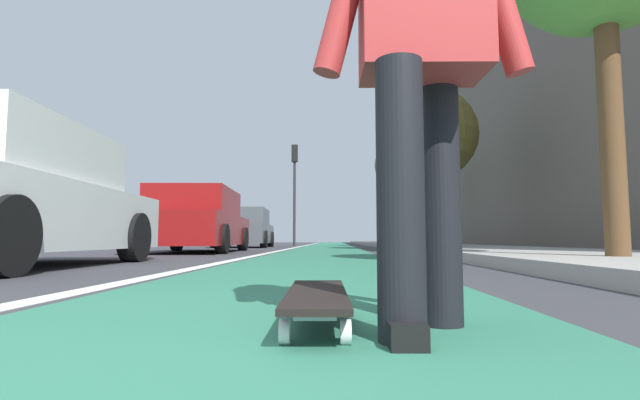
{
  "coord_description": "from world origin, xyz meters",
  "views": [
    {
      "loc": [
        -0.59,
        -0.23,
        0.29
      ],
      "look_at": [
        10.43,
        0.1,
        1.24
      ],
      "focal_mm": 26.05,
      "sensor_mm": 36.0,
      "label": 1
    }
  ],
  "objects_px": {
    "parked_car_far": "(244,229)",
    "pedestrian_distant": "(439,212)",
    "traffic_light": "(295,176)",
    "street_tree_mid": "(431,135)",
    "parked_car_near": "(8,199)",
    "parked_car_mid": "(197,222)",
    "skater_person": "(421,41)",
    "street_tree_far": "(401,166)",
    "skateboard": "(317,297)"
  },
  "relations": [
    {
      "from": "pedestrian_distant",
      "to": "parked_car_mid",
      "type": "bearing_deg",
      "value": 97.42
    },
    {
      "from": "skateboard",
      "to": "street_tree_mid",
      "type": "distance_m",
      "value": 12.37
    },
    {
      "from": "parked_car_mid",
      "to": "pedestrian_distant",
      "type": "relative_size",
      "value": 2.73
    },
    {
      "from": "skater_person",
      "to": "parked_car_far",
      "type": "height_order",
      "value": "skater_person"
    },
    {
      "from": "parked_car_mid",
      "to": "skater_person",
      "type": "bearing_deg",
      "value": -159.38
    },
    {
      "from": "skateboard",
      "to": "street_tree_far",
      "type": "distance_m",
      "value": 18.19
    },
    {
      "from": "skater_person",
      "to": "skateboard",
      "type": "bearing_deg",
      "value": 66.65
    },
    {
      "from": "parked_car_far",
      "to": "pedestrian_distant",
      "type": "bearing_deg",
      "value": -135.12
    },
    {
      "from": "parked_car_far",
      "to": "parked_car_near",
      "type": "bearing_deg",
      "value": -179.9
    },
    {
      "from": "skateboard",
      "to": "traffic_light",
      "type": "relative_size",
      "value": 0.18
    },
    {
      "from": "traffic_light",
      "to": "street_tree_far",
      "type": "bearing_deg",
      "value": -114.04
    },
    {
      "from": "traffic_light",
      "to": "street_tree_mid",
      "type": "relative_size",
      "value": 1.01
    },
    {
      "from": "parked_car_far",
      "to": "traffic_light",
      "type": "distance_m",
      "value": 4.75
    },
    {
      "from": "parked_car_near",
      "to": "parked_car_far",
      "type": "height_order",
      "value": "parked_car_near"
    },
    {
      "from": "skateboard",
      "to": "parked_car_near",
      "type": "xyz_separation_m",
      "value": [
        3.1,
        3.34,
        0.62
      ]
    },
    {
      "from": "parked_car_near",
      "to": "parked_car_far",
      "type": "relative_size",
      "value": 1.0
    },
    {
      "from": "parked_car_mid",
      "to": "parked_car_near",
      "type": "bearing_deg",
      "value": 178.49
    },
    {
      "from": "parked_car_near",
      "to": "street_tree_far",
      "type": "bearing_deg",
      "value": -23.05
    },
    {
      "from": "street_tree_far",
      "to": "pedestrian_distant",
      "type": "height_order",
      "value": "street_tree_far"
    },
    {
      "from": "parked_car_near",
      "to": "street_tree_far",
      "type": "relative_size",
      "value": 0.93
    },
    {
      "from": "parked_car_near",
      "to": "traffic_light",
      "type": "height_order",
      "value": "traffic_light"
    },
    {
      "from": "parked_car_far",
      "to": "traffic_light",
      "type": "xyz_separation_m",
      "value": [
        3.7,
        -1.59,
        2.52
      ]
    },
    {
      "from": "skater_person",
      "to": "parked_car_near",
      "type": "bearing_deg",
      "value": 48.63
    },
    {
      "from": "street_tree_mid",
      "to": "pedestrian_distant",
      "type": "bearing_deg",
      "value": 173.13
    },
    {
      "from": "skateboard",
      "to": "parked_car_near",
      "type": "bearing_deg",
      "value": 47.16
    },
    {
      "from": "skater_person",
      "to": "parked_car_mid",
      "type": "xyz_separation_m",
      "value": [
        9.37,
        3.52,
        -0.24
      ]
    },
    {
      "from": "skateboard",
      "to": "street_tree_mid",
      "type": "bearing_deg",
      "value": -13.85
    },
    {
      "from": "street_tree_far",
      "to": "skateboard",
      "type": "bearing_deg",
      "value": 170.8
    },
    {
      "from": "skater_person",
      "to": "street_tree_far",
      "type": "xyz_separation_m",
      "value": [
        17.82,
        -2.52,
        2.42
      ]
    },
    {
      "from": "skater_person",
      "to": "traffic_light",
      "type": "height_order",
      "value": "traffic_light"
    },
    {
      "from": "street_tree_mid",
      "to": "street_tree_far",
      "type": "bearing_deg",
      "value": -0.0
    },
    {
      "from": "parked_car_far",
      "to": "street_tree_far",
      "type": "bearing_deg",
      "value": -75.28
    },
    {
      "from": "skater_person",
      "to": "parked_car_far",
      "type": "relative_size",
      "value": 0.4
    },
    {
      "from": "traffic_light",
      "to": "street_tree_mid",
      "type": "bearing_deg",
      "value": -150.35
    },
    {
      "from": "parked_car_mid",
      "to": "street_tree_far",
      "type": "relative_size",
      "value": 1.03
    },
    {
      "from": "parked_car_far",
      "to": "street_tree_mid",
      "type": "height_order",
      "value": "street_tree_mid"
    },
    {
      "from": "parked_car_near",
      "to": "pedestrian_distant",
      "type": "relative_size",
      "value": 2.46
    },
    {
      "from": "parked_car_mid",
      "to": "traffic_light",
      "type": "bearing_deg",
      "value": -7.64
    },
    {
      "from": "skater_person",
      "to": "parked_car_mid",
      "type": "height_order",
      "value": "skater_person"
    },
    {
      "from": "traffic_light",
      "to": "parked_car_mid",
      "type": "bearing_deg",
      "value": 172.36
    },
    {
      "from": "parked_car_near",
      "to": "pedestrian_distant",
      "type": "xyz_separation_m",
      "value": [
        6.88,
        -6.0,
        0.26
      ]
    },
    {
      "from": "skateboard",
      "to": "traffic_light",
      "type": "bearing_deg",
      "value": 5.12
    },
    {
      "from": "street_tree_mid",
      "to": "street_tree_far",
      "type": "relative_size",
      "value": 1.04
    },
    {
      "from": "traffic_light",
      "to": "skateboard",
      "type": "bearing_deg",
      "value": -174.88
    },
    {
      "from": "skater_person",
      "to": "parked_car_near",
      "type": "distance_m",
      "value": 4.92
    },
    {
      "from": "parked_car_mid",
      "to": "street_tree_far",
      "type": "bearing_deg",
      "value": -35.55
    },
    {
      "from": "street_tree_mid",
      "to": "parked_car_mid",
      "type": "bearing_deg",
      "value": 111.54
    },
    {
      "from": "skateboard",
      "to": "street_tree_far",
      "type": "relative_size",
      "value": 0.19
    },
    {
      "from": "parked_car_near",
      "to": "traffic_light",
      "type": "relative_size",
      "value": 0.88
    },
    {
      "from": "parked_car_near",
      "to": "street_tree_mid",
      "type": "distance_m",
      "value": 10.84
    }
  ]
}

